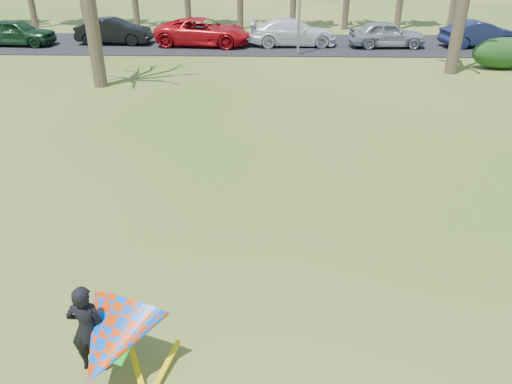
{
  "coord_description": "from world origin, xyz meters",
  "views": [
    {
      "loc": [
        0.3,
        -8.93,
        6.9
      ],
      "look_at": [
        0.0,
        2.0,
        1.1
      ],
      "focal_mm": 35.0,
      "sensor_mm": 36.0,
      "label": 1
    }
  ],
  "objects_px": {
    "car_1": "(114,31)",
    "car_3": "(293,32)",
    "kite_flyer": "(107,340)",
    "car_0": "(17,32)",
    "car_5": "(479,34)",
    "car_4": "(387,34)",
    "car_2": "(203,32)"
  },
  "relations": [
    {
      "from": "car_0",
      "to": "car_5",
      "type": "distance_m",
      "value": 30.02
    },
    {
      "from": "car_2",
      "to": "car_3",
      "type": "relative_size",
      "value": 1.08
    },
    {
      "from": "car_3",
      "to": "car_2",
      "type": "bearing_deg",
      "value": 88.37
    },
    {
      "from": "car_2",
      "to": "car_4",
      "type": "height_order",
      "value": "car_2"
    },
    {
      "from": "car_0",
      "to": "car_3",
      "type": "distance_m",
      "value": 18.02
    },
    {
      "from": "car_0",
      "to": "car_4",
      "type": "bearing_deg",
      "value": -86.58
    },
    {
      "from": "car_1",
      "to": "car_5",
      "type": "bearing_deg",
      "value": -87.79
    },
    {
      "from": "car_5",
      "to": "car_1",
      "type": "bearing_deg",
      "value": 78.14
    },
    {
      "from": "car_3",
      "to": "car_4",
      "type": "bearing_deg",
      "value": -96.35
    },
    {
      "from": "kite_flyer",
      "to": "car_4",
      "type": "bearing_deg",
      "value": 69.52
    },
    {
      "from": "car_1",
      "to": "kite_flyer",
      "type": "height_order",
      "value": "kite_flyer"
    },
    {
      "from": "car_0",
      "to": "car_5",
      "type": "height_order",
      "value": "car_0"
    },
    {
      "from": "car_4",
      "to": "car_1",
      "type": "bearing_deg",
      "value": 85.11
    },
    {
      "from": "car_2",
      "to": "car_4",
      "type": "xyz_separation_m",
      "value": [
        11.88,
        -0.26,
        -0.04
      ]
    },
    {
      "from": "car_1",
      "to": "car_3",
      "type": "distance_m",
      "value": 11.79
    },
    {
      "from": "car_3",
      "to": "kite_flyer",
      "type": "relative_size",
      "value": 2.38
    },
    {
      "from": "car_2",
      "to": "car_5",
      "type": "distance_m",
      "value": 17.85
    },
    {
      "from": "car_0",
      "to": "kite_flyer",
      "type": "height_order",
      "value": "kite_flyer"
    },
    {
      "from": "car_0",
      "to": "car_1",
      "type": "distance_m",
      "value": 6.25
    },
    {
      "from": "car_3",
      "to": "kite_flyer",
      "type": "xyz_separation_m",
      "value": [
        -4.1,
        -27.52,
        -0.03
      ]
    },
    {
      "from": "car_3",
      "to": "car_4",
      "type": "distance_m",
      "value": 6.05
    },
    {
      "from": "car_1",
      "to": "car_3",
      "type": "xyz_separation_m",
      "value": [
        11.79,
        -0.18,
        0.02
      ]
    },
    {
      "from": "car_1",
      "to": "car_2",
      "type": "height_order",
      "value": "car_2"
    },
    {
      "from": "car_0",
      "to": "car_3",
      "type": "relative_size",
      "value": 0.85
    },
    {
      "from": "car_0",
      "to": "car_1",
      "type": "bearing_deg",
      "value": -80.9
    },
    {
      "from": "car_1",
      "to": "car_3",
      "type": "relative_size",
      "value": 0.86
    },
    {
      "from": "car_3",
      "to": "car_4",
      "type": "relative_size",
      "value": 1.19
    },
    {
      "from": "car_1",
      "to": "car_0",
      "type": "bearing_deg",
      "value": 98.64
    },
    {
      "from": "car_2",
      "to": "kite_flyer",
      "type": "bearing_deg",
      "value": -170.49
    },
    {
      "from": "car_0",
      "to": "car_5",
      "type": "bearing_deg",
      "value": -86.0
    },
    {
      "from": "car_4",
      "to": "car_2",
      "type": "bearing_deg",
      "value": 85.65
    },
    {
      "from": "car_4",
      "to": "car_5",
      "type": "bearing_deg",
      "value": -89.97
    }
  ]
}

